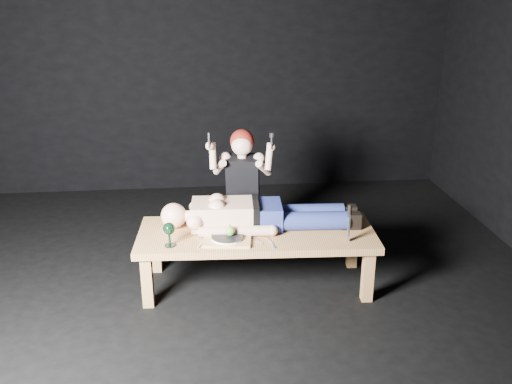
# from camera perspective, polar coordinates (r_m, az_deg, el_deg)

# --- Properties ---
(ground) EXTENTS (5.00, 5.00, 0.00)m
(ground) POSITION_cam_1_polar(r_m,az_deg,el_deg) (4.25, -2.17, -10.83)
(ground) COLOR black
(ground) RESTS_ON ground
(back_wall) EXTENTS (5.00, 0.00, 5.00)m
(back_wall) POSITION_cam_1_polar(r_m,az_deg,el_deg) (6.17, -3.89, 13.83)
(back_wall) COLOR black
(back_wall) RESTS_ON ground
(table) EXTENTS (1.81, 0.75, 0.45)m
(table) POSITION_cam_1_polar(r_m,az_deg,el_deg) (4.33, 0.07, -6.76)
(table) COLOR tan
(table) RESTS_ON ground
(lying_man) EXTENTS (1.69, 0.59, 0.25)m
(lying_man) POSITION_cam_1_polar(r_m,az_deg,el_deg) (4.28, 0.68, -1.95)
(lying_man) COLOR #E0AA8D
(lying_man) RESTS_ON table
(kneeling_woman) EXTENTS (0.69, 0.75, 1.12)m
(kneeling_woman) POSITION_cam_1_polar(r_m,az_deg,el_deg) (4.81, -1.29, 0.49)
(kneeling_woman) COLOR black
(kneeling_woman) RESTS_ON ground
(serving_tray) EXTENTS (0.37, 0.29, 0.02)m
(serving_tray) POSITION_cam_1_polar(r_m,az_deg,el_deg) (4.08, -2.94, -4.87)
(serving_tray) COLOR tan
(serving_tray) RESTS_ON table
(plate) EXTENTS (0.25, 0.25, 0.02)m
(plate) POSITION_cam_1_polar(r_m,az_deg,el_deg) (4.07, -2.94, -4.63)
(plate) COLOR white
(plate) RESTS_ON serving_tray
(apple) EXTENTS (0.07, 0.07, 0.07)m
(apple) POSITION_cam_1_polar(r_m,az_deg,el_deg) (4.07, -2.65, -3.97)
(apple) COLOR #518F2A
(apple) RESTS_ON plate
(goblet) EXTENTS (0.09, 0.09, 0.18)m
(goblet) POSITION_cam_1_polar(r_m,az_deg,el_deg) (4.02, -8.79, -4.29)
(goblet) COLOR black
(goblet) RESTS_ON table
(fork_flat) EXTENTS (0.07, 0.18, 0.01)m
(fork_flat) POSITION_cam_1_polar(r_m,az_deg,el_deg) (4.08, -5.51, -5.09)
(fork_flat) COLOR #B2B2B7
(fork_flat) RESTS_ON table
(knife_flat) EXTENTS (0.05, 0.19, 0.01)m
(knife_flat) POSITION_cam_1_polar(r_m,az_deg,el_deg) (4.05, 1.50, -5.17)
(knife_flat) COLOR #B2B2B7
(knife_flat) RESTS_ON table
(spoon_flat) EXTENTS (0.10, 0.18, 0.01)m
(spoon_flat) POSITION_cam_1_polar(r_m,az_deg,el_deg) (4.10, -0.07, -4.83)
(spoon_flat) COLOR #B2B2B7
(spoon_flat) RESTS_ON table
(carving_knife) EXTENTS (0.04, 0.04, 0.28)m
(carving_knife) POSITION_cam_1_polar(r_m,az_deg,el_deg) (4.07, 9.42, -3.15)
(carving_knife) COLOR #B2B2B7
(carving_knife) RESTS_ON table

